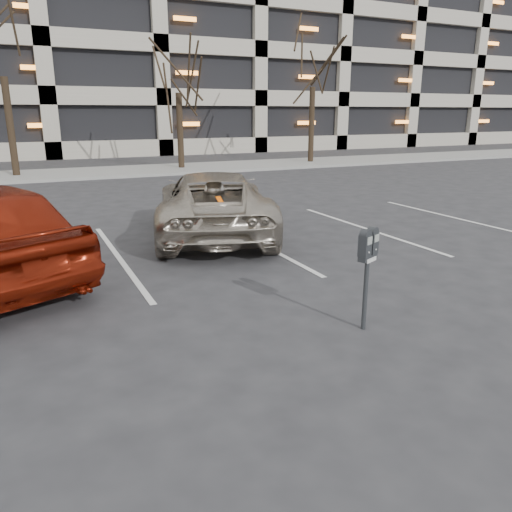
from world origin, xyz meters
TOP-DOWN VIEW (x-y plane):
  - ground at (0.00, 0.00)m, footprint 140.00×140.00m
  - sidewalk at (0.00, 16.00)m, footprint 80.00×4.00m
  - stall_lines at (-1.40, 2.30)m, footprint 16.90×5.20m
  - parking_garage at (12.00, 33.84)m, footprint 52.00×20.00m
  - tree_c at (4.00, 16.00)m, footprint 3.36×3.36m
  - tree_d at (11.00, 16.00)m, footprint 3.74×3.74m
  - parking_meter at (0.76, -2.18)m, footprint 0.34×0.24m
  - suv_silver at (0.84, 3.26)m, footprint 3.69×5.43m

SIDE VIEW (x-z plane):
  - ground at x=0.00m, z-range 0.00..0.00m
  - stall_lines at x=-1.40m, z-range 0.00..0.01m
  - sidewalk at x=0.00m, z-range 0.00..0.12m
  - suv_silver at x=0.84m, z-range 0.00..1.38m
  - parking_meter at x=0.76m, z-range 0.33..1.58m
  - tree_c at x=4.00m, z-range 1.70..9.34m
  - tree_d at x=11.00m, z-range 1.89..10.39m
  - parking_garage at x=12.00m, z-range -0.24..18.76m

